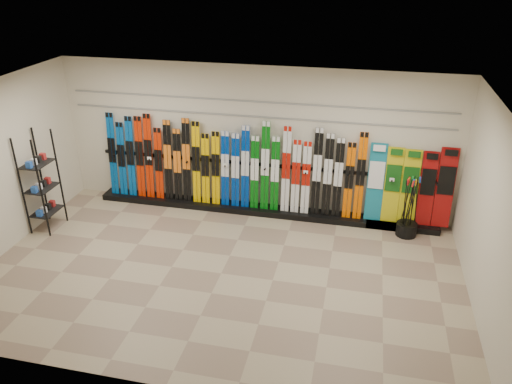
# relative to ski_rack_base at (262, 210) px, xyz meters

# --- Properties ---
(floor) EXTENTS (8.00, 8.00, 0.00)m
(floor) POSITION_rel_ski_rack_base_xyz_m (-0.22, -2.28, -0.06)
(floor) COLOR #866F5C
(floor) RESTS_ON ground
(back_wall) EXTENTS (8.00, 0.00, 8.00)m
(back_wall) POSITION_rel_ski_rack_base_xyz_m (-0.22, 0.22, 1.44)
(back_wall) COLOR beige
(back_wall) RESTS_ON floor
(right_wall) EXTENTS (0.00, 5.00, 5.00)m
(right_wall) POSITION_rel_ski_rack_base_xyz_m (3.78, -2.28, 1.44)
(right_wall) COLOR beige
(right_wall) RESTS_ON floor
(ceiling) EXTENTS (8.00, 8.00, 0.00)m
(ceiling) POSITION_rel_ski_rack_base_xyz_m (-0.22, -2.28, 2.94)
(ceiling) COLOR silver
(ceiling) RESTS_ON back_wall
(ski_rack_base) EXTENTS (8.00, 0.40, 0.12)m
(ski_rack_base) POSITION_rel_ski_rack_base_xyz_m (0.00, 0.00, 0.00)
(ski_rack_base) COLOR black
(ski_rack_base) RESTS_ON floor
(skis) EXTENTS (5.38, 0.18, 1.83)m
(skis) POSITION_rel_ski_rack_base_xyz_m (-0.70, 0.02, 0.89)
(skis) COLOR #054C9B
(skis) RESTS_ON ski_rack_base
(snowboards) EXTENTS (1.60, 0.24, 1.55)m
(snowboards) POSITION_rel_ski_rack_base_xyz_m (2.86, 0.08, 0.81)
(snowboards) COLOR #14728C
(snowboards) RESTS_ON ski_rack_base
(accessory_rack) EXTENTS (0.40, 0.60, 1.94)m
(accessory_rack) POSITION_rel_ski_rack_base_xyz_m (-3.97, -1.50, 0.91)
(accessory_rack) COLOR black
(accessory_rack) RESTS_ON floor
(pole_bin) EXTENTS (0.39, 0.39, 0.25)m
(pole_bin) POSITION_rel_ski_rack_base_xyz_m (2.88, -0.28, 0.07)
(pole_bin) COLOR black
(pole_bin) RESTS_ON floor
(ski_poles) EXTENTS (0.33, 0.31, 1.18)m
(ski_poles) POSITION_rel_ski_rack_base_xyz_m (2.87, -0.31, 0.55)
(ski_poles) COLOR black
(ski_poles) RESTS_ON pole_bin
(slatwall_rail_0) EXTENTS (7.60, 0.02, 0.03)m
(slatwall_rail_0) POSITION_rel_ski_rack_base_xyz_m (-0.22, 0.20, 1.94)
(slatwall_rail_0) COLOR gray
(slatwall_rail_0) RESTS_ON back_wall
(slatwall_rail_1) EXTENTS (7.60, 0.02, 0.03)m
(slatwall_rail_1) POSITION_rel_ski_rack_base_xyz_m (-0.22, 0.20, 2.24)
(slatwall_rail_1) COLOR gray
(slatwall_rail_1) RESTS_ON back_wall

